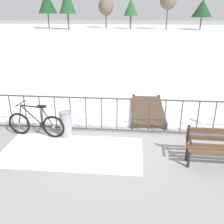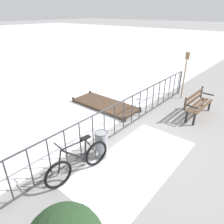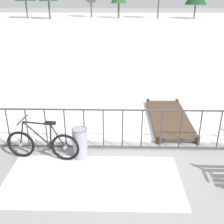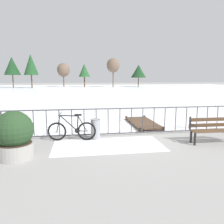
% 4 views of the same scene
% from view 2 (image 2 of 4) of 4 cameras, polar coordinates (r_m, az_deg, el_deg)
% --- Properties ---
extents(ground_plane, '(160.00, 160.00, 0.00)m').
position_cam_2_polar(ground_plane, '(6.52, 1.94, -5.81)').
color(ground_plane, gray).
extents(snow_patch, '(3.60, 1.75, 0.01)m').
position_cam_2_polar(snow_patch, '(5.40, 6.55, -13.76)').
color(snow_patch, white).
rests_on(snow_patch, ground).
extents(railing_fence, '(9.06, 0.06, 1.07)m').
position_cam_2_polar(railing_fence, '(6.24, 2.02, -1.45)').
color(railing_fence, '#38383D').
rests_on(railing_fence, ground).
extents(bicycle_near_railing, '(1.71, 0.52, 0.97)m').
position_cam_2_polar(bicycle_near_railing, '(4.87, -9.24, -13.56)').
color(bicycle_near_railing, black).
rests_on(bicycle_near_railing, ground).
extents(park_bench, '(1.61, 0.52, 0.89)m').
position_cam_2_polar(park_bench, '(7.96, 22.63, 2.42)').
color(park_bench, brown).
rests_on(park_bench, ground).
extents(trash_bin, '(0.35, 0.35, 0.73)m').
position_cam_2_polar(trash_bin, '(5.36, -2.99, -8.93)').
color(trash_bin, gray).
rests_on(trash_bin, ground).
extents(oar_upright, '(0.04, 0.16, 1.98)m').
position_cam_2_polar(oar_upright, '(9.25, 19.59, 10.23)').
color(oar_upright, '#937047').
rests_on(oar_upright, ground).
extents(wooden_dock, '(1.10, 2.79, 0.20)m').
position_cam_2_polar(wooden_dock, '(8.20, -1.98, 2.22)').
color(wooden_dock, '#4C3828').
rests_on(wooden_dock, ground).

